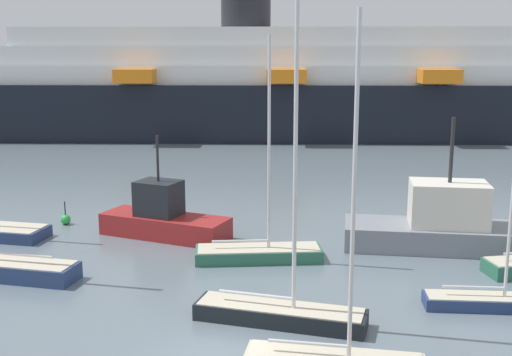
{
  "coord_description": "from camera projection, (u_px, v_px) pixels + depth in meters",
  "views": [
    {
      "loc": [
        3.03,
        -17.6,
        9.24
      ],
      "look_at": [
        0.0,
        12.38,
        3.11
      ],
      "focal_mm": 44.65,
      "sensor_mm": 36.0,
      "label": 1
    }
  ],
  "objects": [
    {
      "name": "sailboat_2",
      "position": [
        259.0,
        250.0,
        28.27
      ],
      "size": [
        5.8,
        2.56,
        9.83
      ],
      "rotation": [
        0.0,
        0.0,
        0.17
      ],
      "color": "#2D6B51",
      "rests_on": "ground_plane"
    },
    {
      "name": "fishing_boat_0",
      "position": [
        441.0,
        225.0,
        29.82
      ],
      "size": [
        8.73,
        3.36,
        6.19
      ],
      "rotation": [
        0.0,
        0.0,
        -0.04
      ],
      "color": "gray",
      "rests_on": "ground_plane"
    },
    {
      "name": "sailboat_7",
      "position": [
        280.0,
        308.0,
        21.75
      ],
      "size": [
        6.06,
        2.43,
        11.33
      ],
      "rotation": [
        0.0,
        0.0,
        -0.18
      ],
      "color": "black",
      "rests_on": "ground_plane"
    },
    {
      "name": "fishing_boat_1",
      "position": [
        163.0,
        218.0,
        31.76
      ],
      "size": [
        6.85,
        4.11,
        5.09
      ],
      "rotation": [
        0.0,
        0.0,
        2.82
      ],
      "color": "maroon",
      "rests_on": "ground_plane"
    },
    {
      "name": "channel_buoy_0",
      "position": [
        66.0,
        219.0,
        34.03
      ],
      "size": [
        0.53,
        0.53,
        1.26
      ],
      "color": "green",
      "rests_on": "ground_plane"
    },
    {
      "name": "cruise_ship",
      "position": [
        419.0,
        87.0,
        68.33
      ],
      "size": [
        105.03,
        22.67,
        16.57
      ],
      "rotation": [
        0.0,
        0.0,
        0.08
      ],
      "color": "black",
      "rests_on": "ground_plane"
    },
    {
      "name": "sailboat_0",
      "position": [
        493.0,
        298.0,
        22.98
      ],
      "size": [
        4.92,
        1.22,
        7.74
      ],
      "rotation": [
        0.0,
        0.0,
        0.02
      ],
      "color": "navy",
      "rests_on": "ground_plane"
    },
    {
      "name": "sailboat_1",
      "position": [
        0.0,
        263.0,
        26.13
      ],
      "size": [
        6.74,
        2.36,
        11.84
      ],
      "rotation": [
        0.0,
        0.0,
        3.01
      ],
      "color": "navy",
      "rests_on": "ground_plane"
    }
  ]
}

